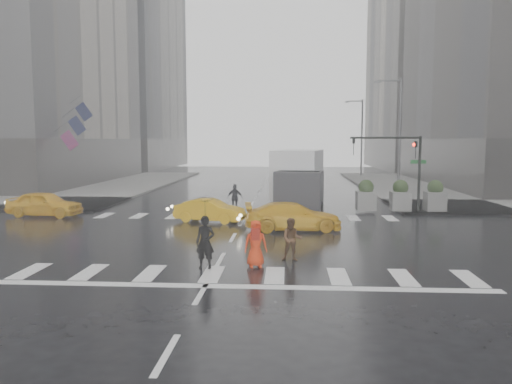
# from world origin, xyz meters

# --- Properties ---
(ground) EXTENTS (120.00, 120.00, 0.00)m
(ground) POSITION_xyz_m (0.00, 0.00, 0.00)
(ground) COLOR black
(ground) RESTS_ON ground
(sidewalk_nw) EXTENTS (35.00, 35.00, 0.15)m
(sidewalk_nw) POSITION_xyz_m (-19.50, 17.50, 0.07)
(sidewalk_nw) COLOR slate
(sidewalk_nw) RESTS_ON ground
(building_nw_far) EXTENTS (26.05, 26.05, 44.00)m
(building_nw_far) POSITION_xyz_m (-29.00, 56.00, 20.19)
(building_nw_far) COLOR slate
(building_nw_far) RESTS_ON ground
(building_ne_far) EXTENTS (26.05, 26.05, 36.00)m
(building_ne_far) POSITION_xyz_m (29.00, 56.00, 16.27)
(building_ne_far) COLOR #ADA597
(building_ne_far) RESTS_ON ground
(road_markings) EXTENTS (18.00, 48.00, 0.01)m
(road_markings) POSITION_xyz_m (0.00, 0.00, 0.01)
(road_markings) COLOR silver
(road_markings) RESTS_ON ground
(traffic_signal_pole) EXTENTS (4.45, 0.42, 4.50)m
(traffic_signal_pole) POSITION_xyz_m (9.01, 8.01, 3.22)
(traffic_signal_pole) COLOR black
(traffic_signal_pole) RESTS_ON ground
(street_lamp_near) EXTENTS (2.15, 0.22, 9.00)m
(street_lamp_near) POSITION_xyz_m (10.87, 18.00, 4.95)
(street_lamp_near) COLOR #59595B
(street_lamp_near) RESTS_ON ground
(street_lamp_far) EXTENTS (2.15, 0.22, 9.00)m
(street_lamp_far) POSITION_xyz_m (10.87, 38.00, 4.95)
(street_lamp_far) COLOR #59595B
(street_lamp_far) RESTS_ON ground
(planter_west) EXTENTS (1.10, 1.10, 1.80)m
(planter_west) POSITION_xyz_m (7.00, 8.20, 0.98)
(planter_west) COLOR slate
(planter_west) RESTS_ON ground
(planter_mid) EXTENTS (1.10, 1.10, 1.80)m
(planter_mid) POSITION_xyz_m (9.00, 8.20, 0.98)
(planter_mid) COLOR slate
(planter_mid) RESTS_ON ground
(planter_east) EXTENTS (1.10, 1.10, 1.80)m
(planter_east) POSITION_xyz_m (11.00, 8.20, 0.98)
(planter_east) COLOR slate
(planter_east) RESTS_ON ground
(flag_cluster) EXTENTS (2.87, 3.06, 4.69)m
(flag_cluster) POSITION_xyz_m (-15.08, 18.50, 5.64)
(flag_cluster) COLOR #59595B
(flag_cluster) RESTS_ON ground
(pedestrian_black) EXTENTS (1.08, 1.09, 2.43)m
(pedestrian_black) POSITION_xyz_m (-0.33, -5.30, 1.58)
(pedestrian_black) COLOR black
(pedestrian_black) RESTS_ON ground
(pedestrian_brown) EXTENTS (0.76, 0.60, 1.52)m
(pedestrian_brown) POSITION_xyz_m (2.55, -4.01, 0.76)
(pedestrian_brown) COLOR #4D301B
(pedestrian_brown) RESTS_ON ground
(pedestrian_orange) EXTENTS (0.85, 0.64, 1.58)m
(pedestrian_orange) POSITION_xyz_m (1.32, -4.97, 0.80)
(pedestrian_orange) COLOR red
(pedestrian_orange) RESTS_ON ground
(pedestrian_far_a) EXTENTS (1.04, 0.73, 1.65)m
(pedestrian_far_a) POSITION_xyz_m (-0.75, 8.04, 0.83)
(pedestrian_far_a) COLOR black
(pedestrian_far_a) RESTS_ON ground
(pedestrian_far_b) EXTENTS (1.26, 1.13, 1.72)m
(pedestrian_far_b) POSITION_xyz_m (2.57, 7.76, 0.86)
(pedestrian_far_b) COLOR black
(pedestrian_far_b) RESTS_ON ground
(taxi_front) EXTENTS (4.28, 2.05, 1.41)m
(taxi_front) POSITION_xyz_m (-11.22, 5.49, 0.71)
(taxi_front) COLOR #EBA90C
(taxi_front) RESTS_ON ground
(taxi_mid) EXTENTS (3.89, 2.15, 1.21)m
(taxi_mid) POSITION_xyz_m (-1.66, 4.16, 0.61)
(taxi_mid) COLOR #EBA90C
(taxi_mid) RESTS_ON ground
(taxi_rear) EXTENTS (4.22, 2.30, 1.32)m
(taxi_rear) POSITION_xyz_m (2.65, 2.00, 0.66)
(taxi_rear) COLOR #EBA90C
(taxi_rear) RESTS_ON ground
(box_truck) EXTENTS (2.59, 6.90, 3.66)m
(box_truck) POSITION_xyz_m (3.00, 8.12, 1.96)
(box_truck) COLOR silver
(box_truck) RESTS_ON ground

